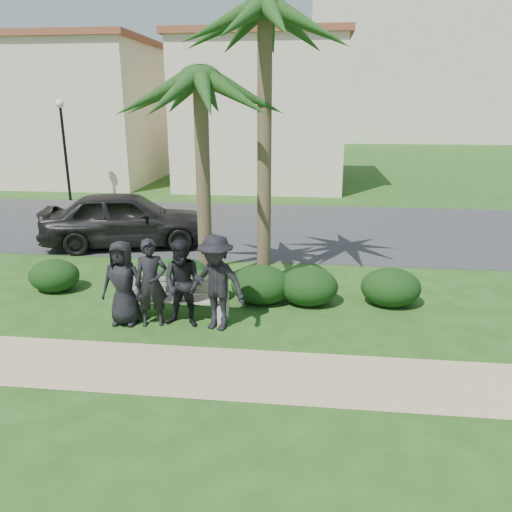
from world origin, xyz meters
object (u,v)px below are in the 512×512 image
object	(u,v)px
street_lamp	(63,132)
man_c	(184,284)
man_d	(216,283)
park_bench	(173,302)
palm_right	(265,13)
palm_left	(200,81)
car_a	(127,219)
man_b	(151,283)
man_a	(123,283)

from	to	relation	value
street_lamp	man_c	world-z (taller)	street_lamp
man_c	man_d	world-z (taller)	man_d
park_bench	palm_right	size ratio (longest dim) A/B	0.32
palm_left	car_a	distance (m)	5.74
car_a	palm_right	bearing A→B (deg)	-135.54
man_c	man_b	bearing A→B (deg)	-170.36
man_d	car_a	bearing A→B (deg)	142.29
man_b	man_d	distance (m)	1.27
palm_left	car_a	world-z (taller)	palm_left
palm_right	man_b	bearing A→B (deg)	-126.06
street_lamp	man_a	distance (m)	14.26
street_lamp	palm_right	xyz separation A→B (m)	(9.60, -9.57, 2.96)
street_lamp	man_a	size ratio (longest dim) A/B	2.57
man_c	palm_left	size ratio (longest dim) A/B	0.31
park_bench	car_a	distance (m)	5.74
park_bench	car_a	size ratio (longest dim) A/B	0.45
man_b	palm_left	bearing A→B (deg)	59.70
man_d	palm_left	bearing A→B (deg)	124.39
man_a	man_c	bearing A→B (deg)	2.00
man_d	car_a	world-z (taller)	man_d
park_bench	man_d	xyz separation A→B (m)	(0.97, -0.38, 0.57)
palm_left	palm_right	distance (m)	1.90
man_c	palm_right	bearing A→B (deg)	70.00
park_bench	car_a	bearing A→B (deg)	119.16
man_c	car_a	bearing A→B (deg)	126.77
street_lamp	park_bench	size ratio (longest dim) A/B	1.95
palm_left	palm_right	world-z (taller)	palm_right
palm_left	palm_right	bearing A→B (deg)	14.09
man_c	street_lamp	bearing A→B (deg)	130.83
man_b	man_d	xyz separation A→B (m)	(1.26, -0.02, 0.06)
park_bench	palm_left	size ratio (longest dim) A/B	0.40
palm_right	man_c	bearing A→B (deg)	-116.38
man_b	man_c	bearing A→B (deg)	-13.14
man_d	man_b	bearing A→B (deg)	-163.55
palm_left	car_a	bearing A→B (deg)	134.76
man_b	man_c	world-z (taller)	man_b
man_a	palm_right	world-z (taller)	palm_right
park_bench	man_b	world-z (taller)	man_b
park_bench	palm_left	bearing A→B (deg)	81.96
man_b	palm_right	bearing A→B (deg)	37.54
palm_left	palm_right	size ratio (longest dim) A/B	0.80
man_b	palm_right	size ratio (longest dim) A/B	0.25
street_lamp	man_c	xyz separation A→B (m)	(8.33, -12.14, -2.09)
park_bench	palm_left	world-z (taller)	palm_left
man_d	car_a	size ratio (longest dim) A/B	0.38
street_lamp	palm_left	xyz separation A→B (m)	(8.27, -9.90, 1.64)
man_d	palm_left	distance (m)	4.38
street_lamp	park_bench	world-z (taller)	street_lamp
palm_right	car_a	size ratio (longest dim) A/B	1.42
man_a	man_d	bearing A→B (deg)	-0.16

